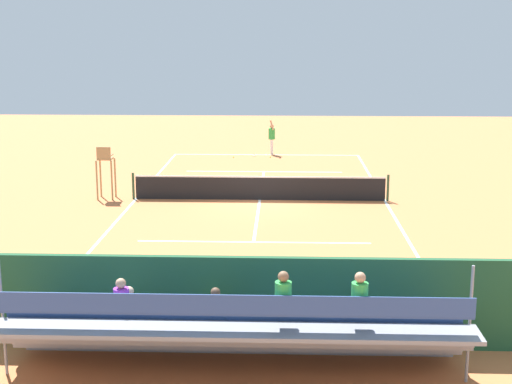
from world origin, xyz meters
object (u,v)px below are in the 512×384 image
tennis_net (260,188)px  tennis_ball_far (270,157)px  umpire_chair (105,167)px  tennis_racket (254,155)px  bleacher_stand (233,331)px  equipment_bag (310,328)px  courtside_bench (378,311)px  tennis_player (272,136)px  tennis_ball_near (233,157)px

tennis_net → tennis_ball_far: 10.12m
umpire_chair → tennis_racket: size_ratio=3.75×
tennis_net → bleacher_stand: (0.03, 15.35, 0.42)m
umpire_chair → equipment_bag: umpire_chair is taller
courtside_bench → bleacher_stand: bearing=34.0°
bleacher_stand → tennis_ball_far: size_ratio=137.27×
tennis_ball_far → bleacher_stand: bearing=89.4°
umpire_chair → tennis_player: size_ratio=1.11×
bleacher_stand → tennis_ball_near: bearing=-86.1°
tennis_net → tennis_player: (-0.29, -11.09, 0.51)m
bleacher_stand → equipment_bag: size_ratio=10.07×
tennis_net → tennis_player: 11.11m
tennis_net → equipment_bag: bearing=96.6°
courtside_bench → equipment_bag: bearing=4.9°
umpire_chair → courtside_bench: bearing=124.9°
bleacher_stand → equipment_bag: bearing=-128.9°
courtside_bench → tennis_ball_near: size_ratio=27.27×
bleacher_stand → tennis_ball_near: 25.43m
tennis_ball_near → tennis_racket: bearing=-145.7°
tennis_net → tennis_racket: bearing=-86.5°
tennis_player → tennis_ball_near: size_ratio=29.18×
bleacher_stand → tennis_ball_near: size_ratio=137.27×
tennis_ball_far → tennis_racket: bearing=-35.7°
bleacher_stand → tennis_ball_far: bleacher_stand is taller
umpire_chair → courtside_bench: 16.19m
tennis_player → tennis_ball_far: 1.39m
courtside_bench → equipment_bag: size_ratio=2.00×
bleacher_stand → umpire_chair: bearing=-68.1°
tennis_racket → tennis_ball_near: 1.31m
bleacher_stand → tennis_racket: (0.63, -26.10, -0.90)m
tennis_racket → tennis_ball_near: (1.08, 0.74, 0.02)m
bleacher_stand → courtside_bench: size_ratio=5.03×
courtside_bench → tennis_ball_far: bearing=-83.1°
umpire_chair → tennis_net: bearing=-179.9°
umpire_chair → courtside_bench: size_ratio=1.19×
tennis_player → tennis_ball_far: (0.05, 0.99, -0.98)m
tennis_net → equipment_bag: size_ratio=11.44×
umpire_chair → tennis_racket: bearing=-117.3°
tennis_player → tennis_racket: size_ratio=3.38×
bleacher_stand → tennis_player: (-0.31, -26.44, 0.10)m
tennis_net → umpire_chair: size_ratio=4.81×
tennis_net → tennis_player: bearing=-91.5°
tennis_net → umpire_chair: umpire_chair is taller
tennis_ball_far → equipment_bag: bearing=93.2°
tennis_racket → tennis_ball_far: bearing=144.3°
courtside_bench → umpire_chair: bearing=-55.1°
tennis_ball_near → tennis_net: bearing=99.9°
courtside_bench → tennis_player: tennis_player is taller
equipment_bag → tennis_ball_far: (1.32, -23.50, -0.15)m
courtside_bench → tennis_player: 24.52m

